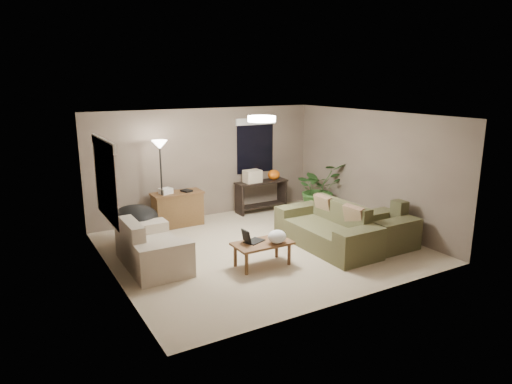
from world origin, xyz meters
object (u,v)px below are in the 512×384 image
loveseat (151,250)px  cat_scratching_post (325,209)px  main_sofa (328,231)px  floor_lamp (160,155)px  armchair (385,231)px  desk (178,209)px  coffee_table (262,246)px  papasan_chair (135,222)px  console_table (261,194)px  houseplant (318,194)px

loveseat → cat_scratching_post: (4.35, 0.75, -0.08)m
main_sofa → floor_lamp: 3.75m
armchair → desk: armchair is taller
loveseat → floor_lamp: size_ratio=0.84×
coffee_table → papasan_chair: (-1.61, 2.06, 0.11)m
papasan_chair → floor_lamp: (0.80, 0.71, 1.13)m
coffee_table → desk: (-0.46, 2.84, 0.02)m
main_sofa → cat_scratching_post: size_ratio=4.40×
main_sofa → papasan_chair: 3.70m
desk → cat_scratching_post: 3.36m
console_table → floor_lamp: size_ratio=0.68×
main_sofa → armchair: 1.10m
main_sofa → cat_scratching_post: main_sofa is taller
main_sofa → papasan_chair: bearing=149.6°
desk → houseplant: houseplant is taller
papasan_chair → desk: bearing=33.9°
papasan_chair → floor_lamp: size_ratio=0.49×
coffee_table → floor_lamp: bearing=106.4°
floor_lamp → cat_scratching_post: 3.93m
console_table → houseplant: houseplant is taller
houseplant → cat_scratching_post: bearing=-101.1°
loveseat → console_table: 3.90m
loveseat → desk: (1.21, 1.93, 0.08)m
houseplant → console_table: bearing=140.9°
armchair → console_table: (-0.84, 3.24, 0.14)m
main_sofa → floor_lamp: (-2.39, 2.58, 1.30)m
coffee_table → papasan_chair: size_ratio=1.07×
console_table → floor_lamp: 2.77m
loveseat → houseplant: 4.56m
console_table → armchair: bearing=-75.5°
desk → papasan_chair: bearing=-146.1°
loveseat → floor_lamp: (0.85, 1.85, 1.30)m
desk → floor_lamp: 1.27m
armchair → floor_lamp: 4.76m
console_table → houseplant: size_ratio=1.05×
console_table → houseplant: 1.37m
armchair → floor_lamp: (-3.35, 3.12, 1.30)m
console_table → houseplant: (1.06, -0.86, 0.05)m
console_table → cat_scratching_post: size_ratio=2.60×
console_table → main_sofa: bearing=-92.6°
coffee_table → floor_lamp: size_ratio=0.52×
main_sofa → console_table: bearing=87.4°
coffee_table → console_table: console_table is taller
main_sofa → loveseat: size_ratio=1.38×
floor_lamp → armchair: bearing=-43.0°
desk → houseplant: bearing=-14.3°
coffee_table → desk: bearing=99.2°
loveseat → cat_scratching_post: size_ratio=3.20×
armchair → papasan_chair: (-4.15, 2.41, 0.17)m
main_sofa → houseplant: 2.19m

